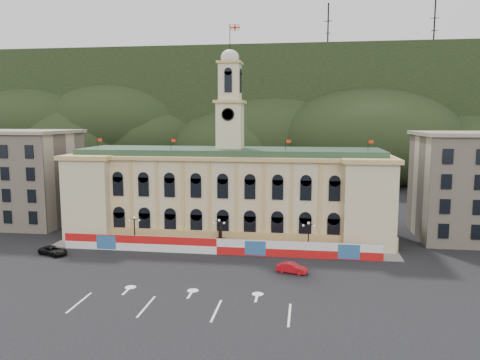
# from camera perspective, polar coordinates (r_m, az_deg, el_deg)

# --- Properties ---
(ground) EXTENTS (260.00, 260.00, 0.00)m
(ground) POSITION_cam_1_polar(r_m,az_deg,el_deg) (59.59, -5.65, -13.09)
(ground) COLOR black
(ground) RESTS_ON ground
(lane_markings) EXTENTS (26.00, 10.00, 0.02)m
(lane_markings) POSITION_cam_1_polar(r_m,az_deg,el_deg) (55.09, -6.93, -14.88)
(lane_markings) COLOR white
(lane_markings) RESTS_ON ground
(hill_ridge) EXTENTS (230.00, 80.00, 64.00)m
(hill_ridge) POSITION_cam_1_polar(r_m,az_deg,el_deg) (176.62, 3.79, 7.08)
(hill_ridge) COLOR black
(hill_ridge) RESTS_ON ground
(city_hall) EXTENTS (56.20, 17.60, 37.10)m
(city_hall) POSITION_cam_1_polar(r_m,az_deg,el_deg) (83.88, -1.23, -1.44)
(city_hall) COLOR beige
(city_hall) RESTS_ON ground
(side_building_left) EXTENTS (21.00, 17.00, 18.60)m
(side_building_left) POSITION_cam_1_polar(r_m,az_deg,el_deg) (102.77, -25.29, 0.34)
(side_building_left) COLOR #BBA890
(side_building_left) RESTS_ON ground
(side_building_right) EXTENTS (21.00, 17.00, 18.60)m
(side_building_right) POSITION_cam_1_polar(r_m,az_deg,el_deg) (90.76, 27.02, -0.63)
(side_building_right) COLOR #BBA890
(side_building_right) RESTS_ON ground
(hoarding_fence) EXTENTS (50.00, 0.44, 2.50)m
(hoarding_fence) POSITION_cam_1_polar(r_m,az_deg,el_deg) (73.19, -2.79, -8.08)
(hoarding_fence) COLOR red
(hoarding_fence) RESTS_ON ground
(pavement) EXTENTS (56.00, 5.50, 0.16)m
(pavement) POSITION_cam_1_polar(r_m,az_deg,el_deg) (76.05, -2.44, -8.39)
(pavement) COLOR slate
(pavement) RESTS_ON ground
(statue) EXTENTS (1.40, 1.40, 3.72)m
(statue) POSITION_cam_1_polar(r_m,az_deg,el_deg) (75.99, -2.41, -7.54)
(statue) COLOR #595651
(statue) RESTS_ON ground
(lamp_left) EXTENTS (1.96, 0.44, 5.15)m
(lamp_left) POSITION_cam_1_polar(r_m,az_deg,el_deg) (78.32, -12.73, -5.84)
(lamp_left) COLOR black
(lamp_left) RESTS_ON ground
(lamp_center) EXTENTS (1.96, 0.44, 5.15)m
(lamp_center) POSITION_cam_1_polar(r_m,az_deg,el_deg) (74.57, -2.56, -6.33)
(lamp_center) COLOR black
(lamp_center) RESTS_ON ground
(lamp_right) EXTENTS (1.96, 0.44, 5.15)m
(lamp_right) POSITION_cam_1_polar(r_m,az_deg,el_deg) (73.34, 8.33, -6.65)
(lamp_right) COLOR black
(lamp_right) RESTS_ON ground
(red_sedan) EXTENTS (3.58, 4.96, 1.39)m
(red_sedan) POSITION_cam_1_polar(r_m,az_deg,el_deg) (65.20, 6.35, -10.61)
(red_sedan) COLOR #B40C14
(red_sedan) RESTS_ON ground
(black_suv) EXTENTS (5.44, 6.32, 1.34)m
(black_suv) POSITION_cam_1_polar(r_m,az_deg,el_deg) (78.39, -21.81, -8.00)
(black_suv) COLOR black
(black_suv) RESTS_ON ground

